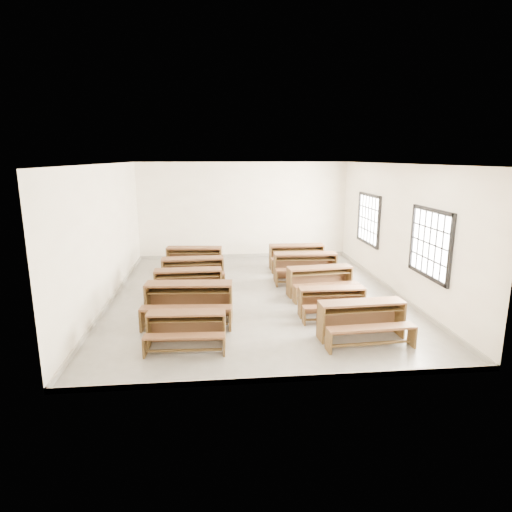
{
  "coord_description": "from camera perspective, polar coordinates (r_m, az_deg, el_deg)",
  "views": [
    {
      "loc": [
        -1.01,
        -10.09,
        3.35
      ],
      "look_at": [
        0.0,
        0.0,
        1.0
      ],
      "focal_mm": 30.0,
      "sensor_mm": 36.0,
      "label": 1
    }
  ],
  "objects": [
    {
      "name": "desk_set_1",
      "position": [
        9.04,
        -8.93,
        -5.68
      ],
      "size": [
        1.86,
        1.06,
        0.81
      ],
      "rotation": [
        0.0,
        0.0,
        -0.08
      ],
      "color": "brown",
      "rests_on": "ground"
    },
    {
      "name": "desk_set_2",
      "position": [
        10.43,
        -9.01,
        -3.41
      ],
      "size": [
        1.63,
        0.88,
        0.72
      ],
      "rotation": [
        0.0,
        0.0,
        0.03
      ],
      "color": "brown",
      "rests_on": "ground"
    },
    {
      "name": "desk_set_5",
      "position": [
        8.31,
        13.95,
        -7.98
      ],
      "size": [
        1.65,
        0.92,
        0.72
      ],
      "rotation": [
        0.0,
        0.0,
        0.05
      ],
      "color": "brown",
      "rests_on": "ground"
    },
    {
      "name": "desk_set_3",
      "position": [
        11.54,
        -8.41,
        -1.76
      ],
      "size": [
        1.67,
        0.92,
        0.74
      ],
      "rotation": [
        0.0,
        0.0,
        0.04
      ],
      "color": "brown",
      "rests_on": "ground"
    },
    {
      "name": "desk_set_8",
      "position": [
        11.88,
        6.58,
        -1.16
      ],
      "size": [
        1.76,
        0.97,
        0.77
      ],
      "rotation": [
        0.0,
        0.0,
        -0.05
      ],
      "color": "brown",
      "rests_on": "ground"
    },
    {
      "name": "room",
      "position": [
        10.22,
        0.5,
        6.27
      ],
      "size": [
        8.5,
        8.5,
        3.2
      ],
      "color": "gray",
      "rests_on": "ground"
    },
    {
      "name": "desk_set_6",
      "position": [
        9.33,
        10.11,
        -5.78
      ],
      "size": [
        1.42,
        0.75,
        0.63
      ],
      "rotation": [
        0.0,
        0.0,
        -0.01
      ],
      "color": "brown",
      "rests_on": "ground"
    },
    {
      "name": "desk_set_0",
      "position": [
        7.91,
        -9.26,
        -9.28
      ],
      "size": [
        1.44,
        0.79,
        0.63
      ],
      "rotation": [
        0.0,
        0.0,
        -0.05
      ],
      "color": "brown",
      "rests_on": "ground"
    },
    {
      "name": "desk_set_4",
      "position": [
        12.9,
        -8.24,
        -0.18
      ],
      "size": [
        1.71,
        1.01,
        0.73
      ],
      "rotation": [
        0.0,
        0.0,
        -0.1
      ],
      "color": "brown",
      "rests_on": "ground"
    },
    {
      "name": "desk_set_9",
      "position": [
        13.15,
        5.44,
        0.17
      ],
      "size": [
        1.67,
        0.88,
        0.74
      ],
      "rotation": [
        0.0,
        0.0,
        -0.02
      ],
      "color": "brown",
      "rests_on": "ground"
    },
    {
      "name": "desk_set_7",
      "position": [
        10.67,
        8.55,
        -3.04
      ],
      "size": [
        1.68,
        1.0,
        0.72
      ],
      "rotation": [
        0.0,
        0.0,
        0.11
      ],
      "color": "brown",
      "rests_on": "ground"
    }
  ]
}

